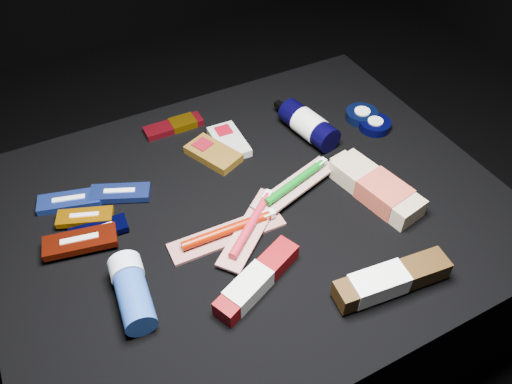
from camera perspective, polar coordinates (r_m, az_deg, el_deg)
name	(u,v)px	position (r m, az deg, el deg)	size (l,w,h in m)	color
ground	(253,311)	(1.31, -0.39, -13.50)	(3.00, 3.00, 0.00)	black
cloth_table	(252,265)	(1.14, -0.44, -8.33)	(0.98, 0.78, 0.40)	black
luna_bar_0	(69,201)	(1.05, -20.54, -0.96)	(0.13, 0.08, 0.02)	#2441B0
luna_bar_1	(120,193)	(1.03, -15.27, -0.11)	(0.13, 0.09, 0.02)	navy
luna_bar_2	(99,230)	(0.97, -17.55, -4.17)	(0.11, 0.05, 0.01)	black
luna_bar_3	(85,217)	(1.00, -18.96, -2.71)	(0.11, 0.07, 0.01)	orange
luna_bar_4	(80,241)	(0.96, -19.43, -5.35)	(0.14, 0.07, 0.02)	maroon
clif_bar_0	(212,153)	(1.09, -5.10, 4.49)	(0.11, 0.13, 0.02)	brown
clif_bar_1	(228,140)	(1.12, -3.20, 5.92)	(0.07, 0.12, 0.02)	#B4B5AD
power_bar	(177,125)	(1.18, -9.05, 7.57)	(0.14, 0.04, 0.02)	maroon
lotion_bottle	(308,125)	(1.13, 6.02, 7.62)	(0.08, 0.19, 0.06)	black
cream_tin_upper	(362,115)	(1.21, 11.99, 8.60)	(0.08, 0.08, 0.02)	black
cream_tin_lower	(375,125)	(1.19, 13.42, 7.49)	(0.07, 0.07, 0.02)	black
bodywash_bottle	(377,189)	(1.02, 13.68, 0.34)	(0.10, 0.21, 0.04)	tan
deodorant_stick	(132,291)	(0.85, -13.98, -10.94)	(0.07, 0.14, 0.06)	#224599
toothbrush_pack_0	(229,232)	(0.93, -3.14, -4.60)	(0.22, 0.06, 0.02)	#ABA59F
toothbrush_pack_1	(252,225)	(0.93, -0.51, -3.85)	(0.19, 0.17, 0.02)	beige
toothbrush_pack_2	(296,184)	(1.00, 4.60, 0.96)	(0.21, 0.10, 0.02)	silver
toothpaste_carton_red	(254,282)	(0.85, -0.19, -10.29)	(0.18, 0.11, 0.04)	maroon
toothpaste_carton_green	(387,281)	(0.87, 14.75, -9.82)	(0.21, 0.07, 0.04)	#34200A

